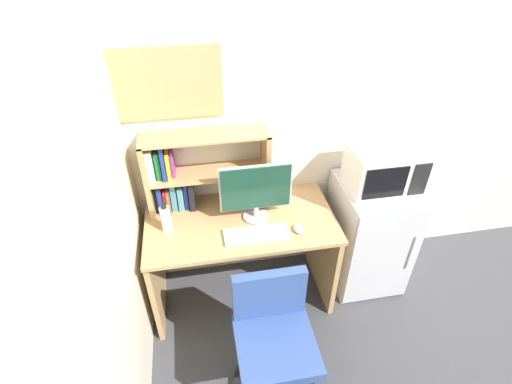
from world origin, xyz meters
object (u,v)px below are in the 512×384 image
Objects in this scene: monitor at (256,190)px; computer_mouse at (299,229)px; hutch_bookshelf at (188,173)px; microwave at (384,168)px; mini_fridge at (369,234)px; water_bottle at (166,219)px; wall_corkboard at (157,85)px; desk_chair at (274,346)px; keyboard at (256,234)px.

monitor is 0.38m from computer_mouse.
hutch_bookshelf is 0.82m from computer_mouse.
monitor is 1.00× the size of microwave.
mini_fridge reaches higher than computer_mouse.
microwave is (1.49, 0.05, 0.18)m from water_bottle.
computer_mouse is (0.67, -0.40, -0.25)m from hutch_bookshelf.
computer_mouse is 0.12× the size of wall_corkboard.
monitor reaches higher than mini_fridge.
monitor reaches higher than water_bottle.
desk_chair is (-0.91, -0.74, -0.69)m from microwave.
mini_fridge is at bearing 39.02° from desk_chair.
wall_corkboard is (-1.44, 0.28, 0.58)m from microwave.
water_bottle reaches higher than keyboard.
microwave is at bearing 1.83° from water_bottle.
desk_chair is at bearing -66.77° from hutch_bookshelf.
hutch_bookshelf is at bearing 171.82° from microwave.
water_bottle is at bearing -178.17° from microwave.
desk_chair is 1.07× the size of wall_corkboard.
wall_corkboard is at bearing 142.45° from hutch_bookshelf.
microwave is 0.57× the size of desk_chair.
computer_mouse is 0.76m from mini_fridge.
monitor is at bearing -29.52° from wall_corkboard.
microwave is at bearing 39.13° from desk_chair.
keyboard is 0.28m from computer_mouse.
mini_fridge is 1.88m from wall_corkboard.
desk_chair is 1.71m from wall_corkboard.
hutch_bookshelf is 0.99× the size of desk_chair.
monitor is 0.89m from microwave.
water_bottle reaches higher than mini_fridge.
keyboard is at bearing -167.44° from microwave.
water_bottle is (-0.84, 0.17, 0.08)m from computer_mouse.
wall_corkboard is (-0.54, 0.31, 0.63)m from monitor.
wall_corkboard reaches higher than mini_fridge.
microwave is (1.31, -0.19, 0.01)m from hutch_bookshelf.
computer_mouse is at bearing -36.77° from monitor.
monitor is at bearing 143.23° from computer_mouse.
water_bottle is at bearing 168.93° from computer_mouse.
wall_corkboard is at bearing 168.85° from microwave.
computer_mouse is 0.86m from water_bottle.
keyboard is 0.59m from water_bottle.
mini_fridge is at bearing 1.71° from water_bottle.
hutch_bookshelf is 0.91× the size of mini_fridge.
microwave is at bearing -11.15° from wall_corkboard.
microwave is 0.61× the size of wall_corkboard.
mini_fridge is at bearing 18.07° from computer_mouse.
keyboard is 0.50× the size of desk_chair.
wall_corkboard is at bearing 148.06° from computer_mouse.
water_bottle is at bearing -178.29° from mini_fridge.
monitor is 0.28m from keyboard.
desk_chair is (0.40, -0.93, -0.68)m from hutch_bookshelf.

